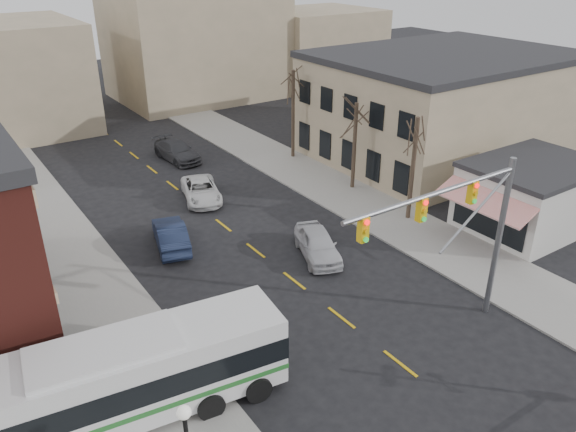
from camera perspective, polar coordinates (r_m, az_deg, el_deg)
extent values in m
plane|color=black|center=(24.53, 14.73, -16.83)|extent=(160.00, 160.00, 0.00)
cube|color=gray|center=(35.33, -21.88, -3.51)|extent=(5.00, 60.00, 0.12)
cube|color=gray|center=(42.50, 3.45, 3.39)|extent=(5.00, 60.00, 0.12)
cube|color=tan|center=(29.63, -25.85, -0.77)|extent=(0.10, 15.00, 0.50)
cube|color=black|center=(30.72, -24.96, -4.95)|extent=(0.08, 13.00, 2.60)
cube|color=gray|center=(49.55, 15.34, 10.62)|extent=(20.00, 15.00, 8.00)
cube|color=#262628|center=(48.67, 15.94, 15.44)|extent=(20.30, 15.30, 0.50)
cube|color=beige|center=(38.32, 23.46, 1.74)|extent=(8.00, 6.00, 4.00)
cube|color=#262628|center=(37.57, 24.03, 4.73)|extent=(8.20, 6.20, 0.30)
cube|color=red|center=(34.20, 19.27, 1.48)|extent=(1.68, 6.00, 0.87)
cylinder|color=#382B21|center=(36.40, 12.55, 4.66)|extent=(0.28, 0.28, 6.75)
cylinder|color=#382B21|center=(40.71, 6.76, 7.05)|extent=(0.28, 0.28, 6.30)
cylinder|color=#382B21|center=(46.72, 0.51, 10.28)|extent=(0.28, 0.28, 7.20)
cube|color=silver|center=(22.27, -17.64, -15.85)|extent=(13.39, 4.50, 2.94)
cube|color=black|center=(22.13, -17.71, -15.44)|extent=(13.43, 4.55, 0.98)
cube|color=#226827|center=(22.70, -17.41, -17.11)|extent=(13.43, 4.55, 0.22)
cylinder|color=black|center=(23.18, -17.16, -18.40)|extent=(1.45, 2.96, 1.09)
cylinder|color=gray|center=(27.73, 20.60, -2.24)|extent=(0.28, 0.28, 8.00)
cylinder|color=gray|center=(22.78, 14.83, 2.25)|extent=(9.50, 0.20, 0.20)
cube|color=gold|center=(24.61, 18.21, 2.32)|extent=(0.35, 0.30, 1.00)
cube|color=gold|center=(22.45, 13.41, 0.66)|extent=(0.35, 0.30, 1.00)
cube|color=gold|center=(20.51, 7.64, -1.34)|extent=(0.35, 0.30, 1.00)
sphere|color=silver|center=(17.70, -10.53, -19.03)|extent=(0.44, 0.44, 0.44)
imported|color=silver|center=(32.25, 3.03, -2.85)|extent=(3.49, 5.14, 1.62)
imported|color=#17213B|center=(33.93, -11.84, -1.88)|extent=(2.90, 5.14, 1.60)
imported|color=silver|center=(39.93, -8.81, 2.59)|extent=(3.74, 5.56, 1.41)
imported|color=#39393D|center=(47.94, -11.23, 6.50)|extent=(2.60, 5.48, 1.54)
imported|color=#4F433F|center=(23.24, -8.80, -16.06)|extent=(0.53, 0.65, 1.53)
imported|color=#2B344C|center=(25.12, -18.52, -13.30)|extent=(1.03, 0.92, 1.73)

